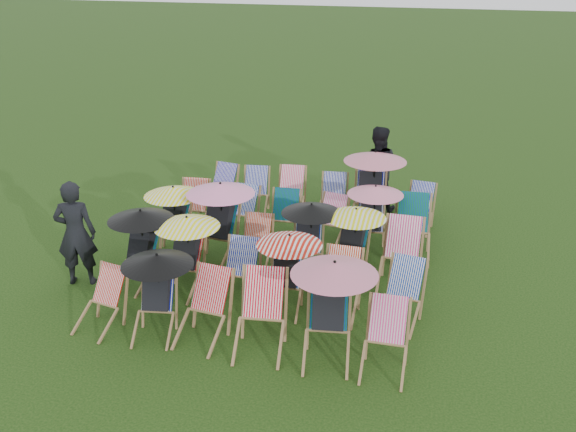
% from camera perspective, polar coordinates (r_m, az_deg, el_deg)
% --- Properties ---
extents(ground, '(100.00, 100.00, 0.00)m').
position_cam_1_polar(ground, '(10.71, -0.54, -4.83)').
color(ground, black).
rests_on(ground, ground).
extents(deckchair_0, '(0.68, 0.84, 0.82)m').
position_cam_1_polar(deckchair_0, '(9.39, -16.37, -7.28)').
color(deckchair_0, olive).
rests_on(deckchair_0, ground).
extents(deckchair_1, '(0.99, 1.07, 1.17)m').
position_cam_1_polar(deckchair_1, '(8.97, -11.72, -6.78)').
color(deckchair_1, olive).
rests_on(deckchair_1, ground).
extents(deckchair_2, '(0.70, 0.91, 0.93)m').
position_cam_1_polar(deckchair_2, '(8.82, -7.56, -8.17)').
color(deckchair_2, olive).
rests_on(deckchair_2, ground).
extents(deckchair_3, '(0.78, 1.00, 1.01)m').
position_cam_1_polar(deckchair_3, '(8.53, -2.47, -8.83)').
color(deckchair_3, olive).
rests_on(deckchair_3, ground).
extents(deckchair_4, '(1.12, 1.21, 1.33)m').
position_cam_1_polar(deckchair_4, '(8.28, 3.71, -8.29)').
color(deckchair_4, olive).
rests_on(deckchair_4, ground).
extents(deckchair_5, '(0.59, 0.82, 0.88)m').
position_cam_1_polar(deckchair_5, '(8.24, 8.66, -10.89)').
color(deckchair_5, olive).
rests_on(deckchair_5, ground).
extents(deckchair_6, '(1.03, 1.10, 1.22)m').
position_cam_1_polar(deckchair_6, '(10.32, -13.22, -2.61)').
color(deckchair_6, olive).
rests_on(deckchair_6, ground).
extents(deckchair_7, '(1.01, 1.06, 1.20)m').
position_cam_1_polar(deckchair_7, '(9.98, -9.26, -3.27)').
color(deckchair_7, olive).
rests_on(deckchair_7, ground).
extents(deckchair_8, '(0.59, 0.82, 0.89)m').
position_cam_1_polar(deckchair_8, '(9.70, -4.48, -5.10)').
color(deckchair_8, olive).
rests_on(deckchair_8, ground).
extents(deckchair_9, '(0.97, 1.02, 1.15)m').
position_cam_1_polar(deckchair_9, '(9.37, -0.22, -4.94)').
color(deckchair_9, olive).
rests_on(deckchair_9, ground).
extents(deckchair_10, '(0.62, 0.85, 0.91)m').
position_cam_1_polar(deckchair_10, '(9.34, 4.56, -6.18)').
color(deckchair_10, olive).
rests_on(deckchair_10, ground).
extents(deckchair_11, '(0.71, 0.89, 0.88)m').
position_cam_1_polar(deckchair_11, '(9.26, 10.01, -6.89)').
color(deckchair_11, olive).
rests_on(deckchair_11, ground).
extents(deckchair_12, '(1.01, 1.07, 1.20)m').
position_cam_1_polar(deckchair_12, '(11.25, -10.43, -0.26)').
color(deckchair_12, olive).
rests_on(deckchair_12, ground).
extents(deckchair_13, '(1.15, 1.22, 1.36)m').
position_cam_1_polar(deckchair_13, '(10.82, -6.37, -0.46)').
color(deckchair_13, olive).
rests_on(deckchair_13, ground).
extents(deckchair_14, '(0.59, 0.79, 0.83)m').
position_cam_1_polar(deckchair_14, '(10.67, -2.99, -2.49)').
color(deckchair_14, olive).
rests_on(deckchair_14, ground).
extents(deckchair_15, '(0.98, 1.05, 1.16)m').
position_cam_1_polar(deckchair_15, '(10.42, 1.80, -1.91)').
color(deckchair_15, olive).
rests_on(deckchair_15, ground).
extents(deckchair_16, '(0.97, 1.03, 1.15)m').
position_cam_1_polar(deckchair_16, '(10.33, 5.60, -2.30)').
color(deckchair_16, olive).
rests_on(deckchair_16, ground).
extents(deckchair_17, '(0.68, 0.94, 1.01)m').
position_cam_1_polar(deckchair_17, '(10.23, 10.00, -3.46)').
color(deckchair_17, olive).
rests_on(deckchair_17, ground).
extents(deckchair_18, '(0.68, 0.89, 0.90)m').
position_cam_1_polar(deckchair_18, '(12.16, -8.55, 0.75)').
color(deckchair_18, olive).
rests_on(deckchair_18, ground).
extents(deckchair_19, '(0.64, 0.84, 0.86)m').
position_cam_1_polar(deckchair_19, '(11.90, -4.29, 0.33)').
color(deckchair_19, olive).
rests_on(deckchair_19, ground).
extents(deckchair_20, '(0.64, 0.85, 0.88)m').
position_cam_1_polar(deckchair_20, '(11.59, -0.41, -0.18)').
color(deckchair_20, olive).
rests_on(deckchair_20, ground).
extents(deckchair_21, '(0.70, 0.87, 0.85)m').
position_cam_1_polar(deckchair_21, '(11.49, 3.60, -0.54)').
color(deckchair_21, olive).
rests_on(deckchair_21, ground).
extents(deckchair_22, '(0.98, 1.06, 1.16)m').
position_cam_1_polar(deckchair_22, '(11.28, 7.50, -0.12)').
color(deckchair_22, olive).
rests_on(deckchair_22, ground).
extents(deckchair_23, '(0.74, 0.98, 1.01)m').
position_cam_1_polar(deckchair_23, '(11.21, 10.99, -1.09)').
color(deckchair_23, olive).
rests_on(deckchair_23, ground).
extents(deckchair_24, '(0.71, 0.89, 0.88)m').
position_cam_1_polar(deckchair_24, '(13.10, -6.15, 2.45)').
color(deckchair_24, olive).
rests_on(deckchair_24, ground).
extents(deckchair_25, '(0.67, 0.86, 0.86)m').
position_cam_1_polar(deckchair_25, '(12.89, -3.01, 2.18)').
color(deckchair_25, olive).
rests_on(deckchair_25, ground).
extents(deckchair_26, '(0.68, 0.88, 0.90)m').
position_cam_1_polar(deckchair_26, '(12.77, 0.19, 2.11)').
color(deckchair_26, olive).
rests_on(deckchair_26, ground).
extents(deckchair_27, '(0.64, 0.84, 0.85)m').
position_cam_1_polar(deckchair_27, '(12.55, 4.04, 1.56)').
color(deckchair_27, olive).
rests_on(deckchair_27, ground).
extents(deckchair_28, '(1.19, 1.27, 1.41)m').
position_cam_1_polar(deckchair_28, '(12.32, 7.40, 2.57)').
color(deckchair_28, olive).
rests_on(deckchair_28, ground).
extents(deckchair_29, '(0.64, 0.82, 0.83)m').
position_cam_1_polar(deckchair_29, '(12.35, 11.53, 0.70)').
color(deckchair_29, olive).
rests_on(deckchair_29, ground).
extents(person_left, '(0.72, 0.58, 1.72)m').
position_cam_1_polar(person_left, '(10.50, -18.36, -1.47)').
color(person_left, black).
rests_on(person_left, ground).
extents(person_rear, '(0.90, 0.73, 1.73)m').
position_cam_1_polar(person_rear, '(12.98, 7.90, 4.19)').
color(person_rear, black).
rests_on(person_rear, ground).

